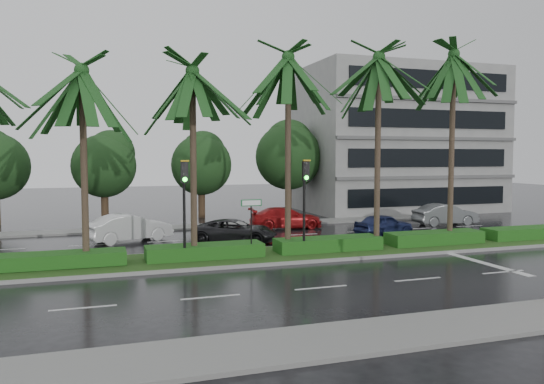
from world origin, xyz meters
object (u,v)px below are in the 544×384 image
object	(u,v)px
street_sign	(251,213)
car_white	(129,228)
car_grey	(445,215)
car_blue	(384,225)
signal_median_left	(184,196)
car_darkgrey	(235,231)
car_red	(286,218)

from	to	relation	value
street_sign	car_white	size ratio (longest dim) A/B	0.57
car_grey	street_sign	bearing A→B (deg)	118.23
car_blue	car_grey	xyz separation A→B (m)	(6.28, 2.69, 0.08)
signal_median_left	car_darkgrey	distance (m)	6.64
car_red	car_grey	bearing A→B (deg)	-94.26
street_sign	car_white	bearing A→B (deg)	124.40
car_red	car_grey	size ratio (longest dim) A/B	1.08
car_darkgrey	car_blue	distance (m)	9.00
street_sign	car_blue	xyz separation A→B (m)	(9.50, 4.77, -1.49)
car_red	car_blue	bearing A→B (deg)	-129.77
street_sign	car_darkgrey	distance (m)	5.19
car_white	car_grey	world-z (taller)	car_white
signal_median_left	car_darkgrey	world-z (taller)	signal_median_left
car_darkgrey	car_red	xyz separation A→B (m)	(4.50, 4.36, 0.05)
car_blue	car_grey	size ratio (longest dim) A/B	0.85
car_red	car_grey	xyz separation A→B (m)	(10.78, -1.84, 0.03)
car_blue	car_grey	world-z (taller)	car_grey
car_darkgrey	car_grey	bearing A→B (deg)	-55.95
street_sign	car_white	distance (m)	8.74
car_white	car_blue	xyz separation A→B (m)	(14.38, -2.35, -0.13)
car_darkgrey	car_grey	distance (m)	15.49
signal_median_left	car_blue	size ratio (longest dim) A/B	1.18
street_sign	signal_median_left	bearing A→B (deg)	-176.53
car_grey	car_darkgrey	bearing A→B (deg)	102.27
car_blue	car_darkgrey	bearing A→B (deg)	76.27
car_white	car_red	size ratio (longest dim) A/B	0.98
car_darkgrey	car_blue	xyz separation A→B (m)	(9.00, -0.18, -0.00)
car_red	car_white	bearing A→B (deg)	107.87
street_sign	car_grey	xyz separation A→B (m)	(15.78, 7.46, -1.41)
signal_median_left	street_sign	distance (m)	3.13
car_white	car_blue	bearing A→B (deg)	-119.86
signal_median_left	car_red	xyz separation A→B (m)	(8.00, 9.49, -2.32)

